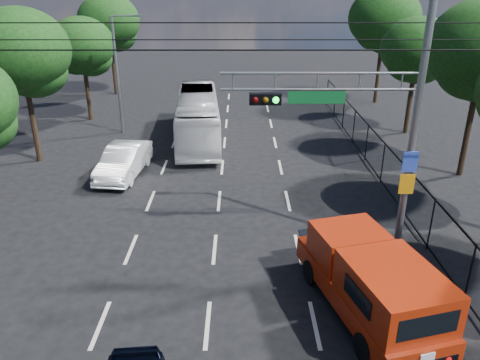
{
  "coord_description": "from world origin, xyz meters",
  "views": [
    {
      "loc": [
        0.9,
        -6.42,
        8.85
      ],
      "look_at": [
        0.91,
        7.75,
        2.8
      ],
      "focal_mm": 35.0,
      "sensor_mm": 36.0,
      "label": 1
    }
  ],
  "objects_px": {
    "white_bus": "(198,117)",
    "white_van": "(124,161)",
    "red_pickup": "(370,280)",
    "signal_mast": "(379,106)"
  },
  "relations": [
    {
      "from": "white_bus",
      "to": "white_van",
      "type": "bearing_deg",
      "value": -123.86
    },
    {
      "from": "red_pickup",
      "to": "white_van",
      "type": "xyz_separation_m",
      "value": [
        -9.33,
        10.44,
        -0.39
      ]
    },
    {
      "from": "signal_mast",
      "to": "white_bus",
      "type": "relative_size",
      "value": 0.94
    },
    {
      "from": "white_bus",
      "to": "signal_mast",
      "type": "bearing_deg",
      "value": -66.21
    },
    {
      "from": "signal_mast",
      "to": "red_pickup",
      "type": "distance_m",
      "value": 5.43
    },
    {
      "from": "white_van",
      "to": "signal_mast",
      "type": "bearing_deg",
      "value": -28.3
    },
    {
      "from": "signal_mast",
      "to": "white_van",
      "type": "bearing_deg",
      "value": 145.33
    },
    {
      "from": "red_pickup",
      "to": "white_van",
      "type": "height_order",
      "value": "red_pickup"
    },
    {
      "from": "signal_mast",
      "to": "white_bus",
      "type": "xyz_separation_m",
      "value": [
        -6.89,
        12.65,
        -3.84
      ]
    },
    {
      "from": "white_bus",
      "to": "white_van",
      "type": "distance_m",
      "value": 6.54
    }
  ]
}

